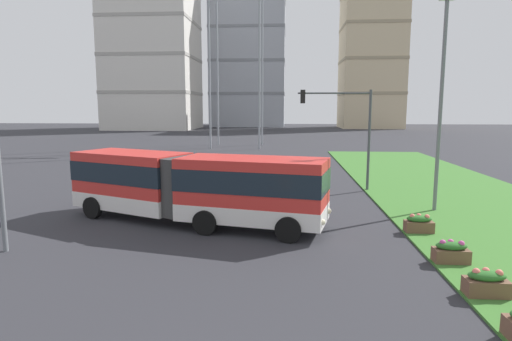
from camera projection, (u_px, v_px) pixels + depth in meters
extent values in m
cube|color=red|center=(253.00, 189.00, 17.58)|extent=(6.41, 3.78, 2.55)
cube|color=silver|center=(253.00, 211.00, 17.71)|extent=(6.43, 3.80, 0.70)
cube|color=#19232D|center=(253.00, 179.00, 17.51)|extent=(6.45, 3.82, 0.90)
cube|color=red|center=(132.00, 180.00, 19.88)|extent=(5.77, 4.38, 2.55)
cube|color=silver|center=(133.00, 199.00, 20.01)|extent=(5.79, 4.41, 0.70)
cube|color=#19232D|center=(132.00, 171.00, 19.82)|extent=(5.82, 4.44, 0.90)
cylinder|color=#383838|center=(186.00, 185.00, 18.44)|extent=(2.40, 2.40, 2.45)
cylinder|color=black|center=(301.00, 214.00, 18.42)|extent=(1.04, 0.50, 1.00)
cylinder|color=black|center=(288.00, 230.00, 16.05)|extent=(1.04, 0.50, 1.00)
cylinder|color=black|center=(227.00, 209.00, 19.40)|extent=(1.04, 0.50, 1.00)
cylinder|color=black|center=(205.00, 223.00, 17.03)|extent=(1.04, 0.50, 1.00)
cylinder|color=black|center=(132.00, 198.00, 21.75)|extent=(1.03, 0.66, 1.00)
cylinder|color=black|center=(93.00, 208.00, 19.56)|extent=(1.03, 0.66, 1.00)
sphere|color=#F9EFC6|center=(329.00, 211.00, 17.69)|extent=(0.24, 0.24, 0.24)
sphere|color=#F9EFC6|center=(322.00, 222.00, 15.99)|extent=(0.24, 0.24, 0.24)
cube|color=maroon|center=(159.00, 185.00, 24.86)|extent=(4.45, 1.93, 0.80)
cube|color=black|center=(156.00, 173.00, 24.77)|extent=(2.43, 1.75, 0.60)
cylinder|color=black|center=(188.00, 187.00, 25.63)|extent=(0.65, 0.24, 0.64)
cylinder|color=black|center=(180.00, 193.00, 23.86)|extent=(0.65, 0.24, 0.64)
cylinder|color=black|center=(140.00, 186.00, 25.93)|extent=(0.65, 0.24, 0.64)
cylinder|color=black|center=(128.00, 192.00, 24.16)|extent=(0.65, 0.24, 0.64)
cube|color=brown|center=(486.00, 287.00, 11.40)|extent=(1.10, 0.56, 0.44)
ellipsoid|color=#2D6B28|center=(487.00, 276.00, 11.35)|extent=(0.99, 0.50, 0.28)
sphere|color=#EF7566|center=(476.00, 272.00, 11.35)|extent=(0.20, 0.20, 0.20)
sphere|color=#EF7566|center=(486.00, 271.00, 11.41)|extent=(0.20, 0.20, 0.20)
sphere|color=#EF7566|center=(499.00, 273.00, 11.26)|extent=(0.20, 0.20, 0.20)
cube|color=brown|center=(451.00, 255.00, 13.85)|extent=(1.10, 0.56, 0.44)
ellipsoid|color=#2D6B28|center=(451.00, 246.00, 13.80)|extent=(0.99, 0.50, 0.28)
sphere|color=#D14C99|center=(443.00, 243.00, 13.80)|extent=(0.20, 0.20, 0.20)
sphere|color=#D14C99|center=(451.00, 242.00, 13.86)|extent=(0.20, 0.20, 0.20)
sphere|color=#D14C99|center=(461.00, 244.00, 13.70)|extent=(0.20, 0.20, 0.20)
cube|color=brown|center=(419.00, 226.00, 17.21)|extent=(1.10, 0.56, 0.44)
ellipsoid|color=#2D6B28|center=(419.00, 219.00, 17.16)|extent=(0.99, 0.50, 0.28)
sphere|color=#EF7566|center=(412.00, 216.00, 17.17)|extent=(0.20, 0.20, 0.20)
sphere|color=#EF7566|center=(419.00, 216.00, 17.22)|extent=(0.20, 0.20, 0.20)
sphere|color=#EF7566|center=(427.00, 217.00, 17.07)|extent=(0.20, 0.20, 0.20)
cylinder|color=#474C51|center=(369.00, 141.00, 25.72)|extent=(0.16, 0.16, 6.09)
cylinder|color=#474C51|center=(334.00, 93.00, 25.46)|extent=(4.31, 0.10, 0.10)
cube|color=black|center=(303.00, 97.00, 25.62)|extent=(0.28, 0.28, 0.80)
sphere|color=red|center=(303.00, 92.00, 25.58)|extent=(0.16, 0.16, 0.16)
sphere|color=yellow|center=(303.00, 97.00, 25.62)|extent=(0.16, 0.16, 0.16)
sphere|color=green|center=(303.00, 101.00, 25.66)|extent=(0.16, 0.16, 0.16)
cylinder|color=slate|center=(440.00, 109.00, 20.22)|extent=(0.18, 0.18, 9.90)
cube|color=silver|center=(152.00, 42.00, 99.31)|extent=(19.44, 18.52, 40.21)
cube|color=#A4A099|center=(154.00, 93.00, 101.01)|extent=(19.64, 18.72, 0.70)
cube|color=#A4A099|center=(153.00, 58.00, 99.84)|extent=(19.64, 18.72, 0.70)
cube|color=#A4A099|center=(152.00, 23.00, 98.67)|extent=(19.64, 18.72, 0.70)
cube|color=#9EA3AD|center=(249.00, 48.00, 114.87)|extent=(19.42, 15.66, 41.58)
cube|color=gray|center=(249.00, 94.00, 116.63)|extent=(19.62, 15.86, 0.70)
cube|color=gray|center=(249.00, 63.00, 115.42)|extent=(19.62, 15.86, 0.70)
cube|color=gray|center=(248.00, 31.00, 114.21)|extent=(19.62, 15.86, 0.70)
cube|color=beige|center=(372.00, 45.00, 104.68)|extent=(14.38, 14.36, 40.23)
cube|color=#9C8D6E|center=(370.00, 94.00, 106.38)|extent=(14.58, 14.56, 0.70)
cube|color=#9C8D6E|center=(371.00, 61.00, 105.21)|extent=(14.58, 14.56, 0.70)
cube|color=#9C8D6E|center=(373.00, 27.00, 104.04)|extent=(14.58, 14.56, 0.70)
cylinder|color=gray|center=(262.00, 19.00, 55.77)|extent=(0.24, 0.24, 32.93)
cylinder|color=gray|center=(217.00, 20.00, 56.20)|extent=(0.24, 0.24, 32.93)
cylinder|color=gray|center=(259.00, 9.00, 49.85)|extent=(0.24, 0.24, 32.93)
cylinder|color=gray|center=(209.00, 9.00, 50.28)|extent=(0.24, 0.24, 32.93)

